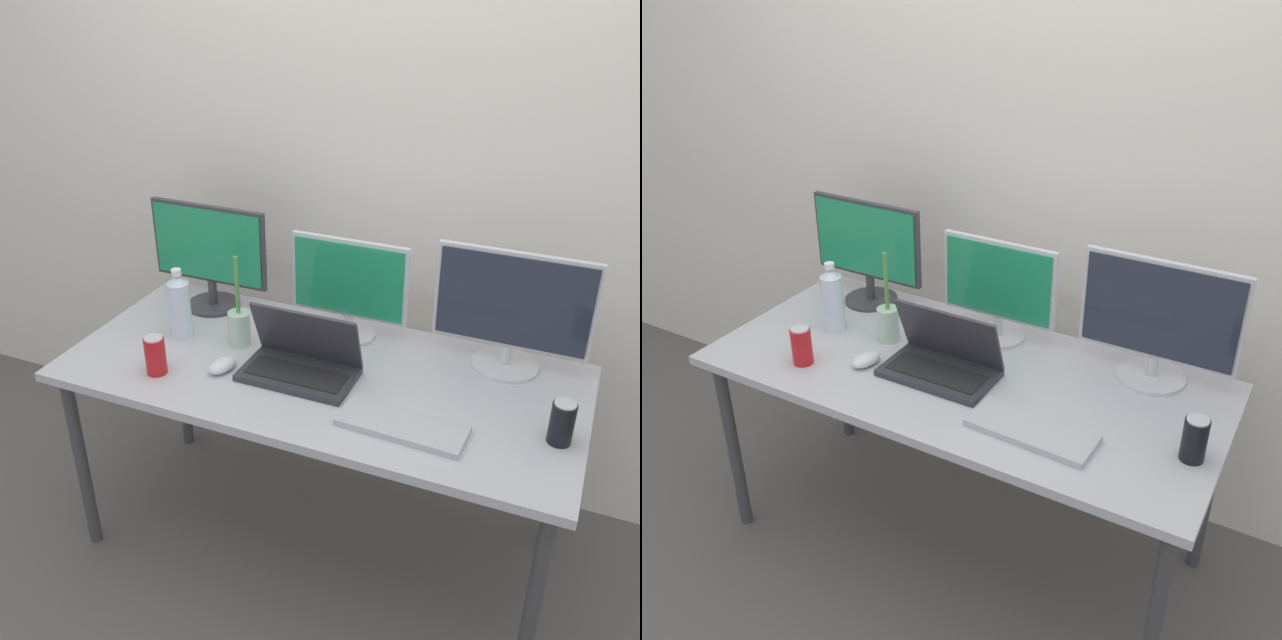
% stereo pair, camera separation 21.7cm
% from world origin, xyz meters
% --- Properties ---
extents(ground_plane, '(16.00, 16.00, 0.00)m').
position_xyz_m(ground_plane, '(0.00, 0.00, 0.00)').
color(ground_plane, '#5B5651').
extents(wall_back, '(7.00, 0.08, 2.60)m').
position_xyz_m(wall_back, '(0.00, 0.59, 1.30)').
color(wall_back, silver).
rests_on(wall_back, ground).
extents(work_desk, '(1.64, 0.75, 0.74)m').
position_xyz_m(work_desk, '(0.00, 0.00, 0.68)').
color(work_desk, '#424247').
rests_on(work_desk, ground).
extents(monitor_left, '(0.45, 0.20, 0.39)m').
position_xyz_m(monitor_left, '(-0.54, 0.25, 0.95)').
color(monitor_left, '#38383D').
rests_on(monitor_left, work_desk).
extents(monitor_center, '(0.40, 0.19, 0.35)m').
position_xyz_m(monitor_center, '(-0.00, 0.24, 0.92)').
color(monitor_center, silver).
rests_on(monitor_center, work_desk).
extents(monitor_right, '(0.48, 0.21, 0.39)m').
position_xyz_m(monitor_right, '(0.53, 0.25, 0.95)').
color(monitor_right, silver).
rests_on(monitor_right, work_desk).
extents(laptop_silver, '(0.35, 0.21, 0.21)m').
position_xyz_m(laptop_silver, '(-0.05, -0.04, 0.79)').
color(laptop_silver, '#2D2D33').
rests_on(laptop_silver, work_desk).
extents(keyboard_main, '(0.37, 0.16, 0.02)m').
position_xyz_m(keyboard_main, '(0.33, -0.19, 0.75)').
color(keyboard_main, '#B2B2B7').
rests_on(keyboard_main, work_desk).
extents(mouse_by_keyboard, '(0.09, 0.12, 0.04)m').
position_xyz_m(mouse_by_keyboard, '(-0.28, -0.13, 0.76)').
color(mouse_by_keyboard, silver).
rests_on(mouse_by_keyboard, work_desk).
extents(water_bottle, '(0.07, 0.07, 0.25)m').
position_xyz_m(water_bottle, '(-0.52, 0.02, 0.85)').
color(water_bottle, silver).
rests_on(water_bottle, work_desk).
extents(soda_can_near_keyboard, '(0.07, 0.07, 0.13)m').
position_xyz_m(soda_can_near_keyboard, '(0.74, -0.08, 0.80)').
color(soda_can_near_keyboard, black).
rests_on(soda_can_near_keyboard, work_desk).
extents(soda_can_by_laptop, '(0.07, 0.07, 0.13)m').
position_xyz_m(soda_can_by_laptop, '(-0.47, -0.21, 0.80)').
color(soda_can_by_laptop, red).
rests_on(soda_can_by_laptop, work_desk).
extents(bamboo_vase, '(0.07, 0.07, 0.32)m').
position_xyz_m(bamboo_vase, '(-0.31, 0.05, 0.81)').
color(bamboo_vase, '#B2D1B7').
rests_on(bamboo_vase, work_desk).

